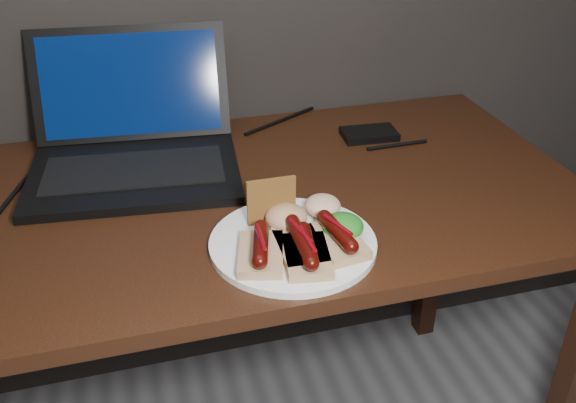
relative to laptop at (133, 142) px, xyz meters
The scene contains 13 objects.
desk 0.27m from the laptop, 49.80° to the right, with size 1.40×0.70×0.75m.
laptop is the anchor object (origin of this frame).
hard_drive 0.52m from the laptop, ahead, with size 0.12×0.07×0.02m, color black.
desk_cables 0.17m from the laptop, ahead, with size 0.88×0.34×0.01m.
plate 0.44m from the laptop, 58.29° to the right, with size 0.28×0.28×0.01m, color white.
bread_sausage_left 0.44m from the laptop, 67.66° to the right, with size 0.10×0.13×0.04m.
bread_sausage_center 0.47m from the laptop, 60.27° to the right, with size 0.07×0.12×0.04m.
bread_sausage_right 0.50m from the laptop, 54.07° to the right, with size 0.08×0.12×0.04m.
bread_sausage_extra 0.49m from the laptop, 61.38° to the right, with size 0.09×0.12×0.04m.
crispbread 0.37m from the laptop, 55.59° to the right, with size 0.09×0.01×0.09m, color olive.
salad_greens 0.50m from the laptop, 50.55° to the right, with size 0.07×0.07×0.04m, color #114F0F.
salsa_mound 0.40m from the laptop, 55.02° to the right, with size 0.07×0.07×0.04m, color maroon.
coleslaw_mound 0.43m from the laptop, 45.39° to the right, with size 0.06×0.06×0.04m, color beige.
Camera 1 is at (-0.16, 0.33, 1.36)m, focal length 40.00 mm.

